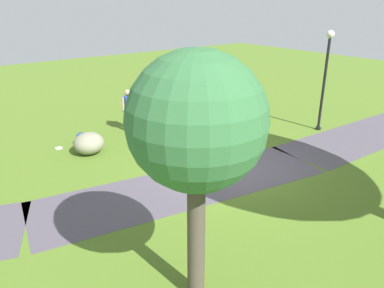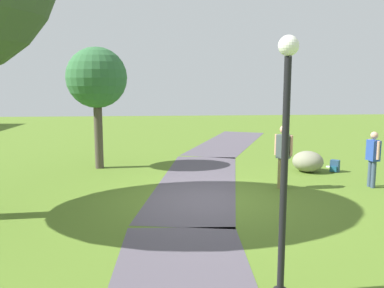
{
  "view_description": "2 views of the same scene",
  "coord_description": "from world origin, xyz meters",
  "px_view_note": "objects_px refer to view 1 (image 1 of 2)",
  "views": [
    {
      "loc": [
        7.25,
        7.11,
        4.72
      ],
      "look_at": [
        1.54,
        -0.23,
        1.07
      ],
      "focal_mm": 34.76,
      "sensor_mm": 36.0,
      "label": 1
    },
    {
      "loc": [
        -10.6,
        1.1,
        3.14
      ],
      "look_at": [
        0.76,
        0.25,
        1.34
      ],
      "focal_mm": 39.98,
      "sensor_mm": 36.0,
      "label": 2
    }
  ],
  "objects_px": {
    "passerby_on_path": "(167,121)",
    "lawn_boulder": "(89,143)",
    "man_near_boulder": "(128,108)",
    "handbag_on_grass": "(196,112)",
    "young_tree_near_path": "(197,124)",
    "lamp_post": "(326,71)",
    "spare_backpack_on_lawn": "(216,106)",
    "woman_with_handbag": "(191,87)",
    "backpack_by_boulder": "(81,139)",
    "frisbee_on_grass": "(59,148)"
  },
  "relations": [
    {
      "from": "passerby_on_path",
      "to": "lawn_boulder",
      "type": "bearing_deg",
      "value": -35.04
    },
    {
      "from": "man_near_boulder",
      "to": "handbag_on_grass",
      "type": "height_order",
      "value": "man_near_boulder"
    },
    {
      "from": "young_tree_near_path",
      "to": "lamp_post",
      "type": "xyz_separation_m",
      "value": [
        -9.07,
        -3.83,
        -0.8
      ]
    },
    {
      "from": "lawn_boulder",
      "to": "spare_backpack_on_lawn",
      "type": "bearing_deg",
      "value": -169.37
    },
    {
      "from": "young_tree_near_path",
      "to": "woman_with_handbag",
      "type": "height_order",
      "value": "young_tree_near_path"
    },
    {
      "from": "man_near_boulder",
      "to": "handbag_on_grass",
      "type": "xyz_separation_m",
      "value": [
        -3.34,
        -0.11,
        -0.78
      ]
    },
    {
      "from": "woman_with_handbag",
      "to": "passerby_on_path",
      "type": "bearing_deg",
      "value": 43.36
    },
    {
      "from": "man_near_boulder",
      "to": "handbag_on_grass",
      "type": "distance_m",
      "value": 3.43
    },
    {
      "from": "handbag_on_grass",
      "to": "backpack_by_boulder",
      "type": "height_order",
      "value": "backpack_by_boulder"
    },
    {
      "from": "young_tree_near_path",
      "to": "lamp_post",
      "type": "distance_m",
      "value": 9.87
    },
    {
      "from": "young_tree_near_path",
      "to": "man_near_boulder",
      "type": "bearing_deg",
      "value": -111.65
    },
    {
      "from": "frisbee_on_grass",
      "to": "handbag_on_grass",
      "type": "bearing_deg",
      "value": -178.04
    },
    {
      "from": "spare_backpack_on_lawn",
      "to": "lamp_post",
      "type": "bearing_deg",
      "value": 107.19
    },
    {
      "from": "young_tree_near_path",
      "to": "handbag_on_grass",
      "type": "bearing_deg",
      "value": -128.53
    },
    {
      "from": "handbag_on_grass",
      "to": "frisbee_on_grass",
      "type": "relative_size",
      "value": 1.57
    },
    {
      "from": "lamp_post",
      "to": "backpack_by_boulder",
      "type": "distance_m",
      "value": 9.09
    },
    {
      "from": "lawn_boulder",
      "to": "young_tree_near_path",
      "type": "bearing_deg",
      "value": 80.87
    },
    {
      "from": "young_tree_near_path",
      "to": "lamp_post",
      "type": "relative_size",
      "value": 1.12
    },
    {
      "from": "young_tree_near_path",
      "to": "passerby_on_path",
      "type": "distance_m",
      "value": 6.71
    },
    {
      "from": "lamp_post",
      "to": "man_near_boulder",
      "type": "relative_size",
      "value": 2.3
    },
    {
      "from": "lawn_boulder",
      "to": "backpack_by_boulder",
      "type": "bearing_deg",
      "value": -95.74
    },
    {
      "from": "woman_with_handbag",
      "to": "man_near_boulder",
      "type": "xyz_separation_m",
      "value": [
        3.68,
        0.9,
        -0.09
      ]
    },
    {
      "from": "young_tree_near_path",
      "to": "spare_backpack_on_lawn",
      "type": "height_order",
      "value": "young_tree_near_path"
    },
    {
      "from": "spare_backpack_on_lawn",
      "to": "frisbee_on_grass",
      "type": "relative_size",
      "value": 1.64
    },
    {
      "from": "lamp_post",
      "to": "handbag_on_grass",
      "type": "distance_m",
      "value": 5.51
    },
    {
      "from": "woman_with_handbag",
      "to": "passerby_on_path",
      "type": "xyz_separation_m",
      "value": [
        3.7,
        3.5,
        0.05
      ]
    },
    {
      "from": "man_near_boulder",
      "to": "passerby_on_path",
      "type": "distance_m",
      "value": 2.6
    },
    {
      "from": "lamp_post",
      "to": "handbag_on_grass",
      "type": "relative_size",
      "value": 9.6
    },
    {
      "from": "handbag_on_grass",
      "to": "backpack_by_boulder",
      "type": "distance_m",
      "value": 5.36
    },
    {
      "from": "lamp_post",
      "to": "handbag_on_grass",
      "type": "height_order",
      "value": "lamp_post"
    },
    {
      "from": "backpack_by_boulder",
      "to": "spare_backpack_on_lawn",
      "type": "bearing_deg",
      "value": -177.0
    },
    {
      "from": "young_tree_near_path",
      "to": "handbag_on_grass",
      "type": "relative_size",
      "value": 10.76
    },
    {
      "from": "handbag_on_grass",
      "to": "woman_with_handbag",
      "type": "bearing_deg",
      "value": -113.15
    },
    {
      "from": "young_tree_near_path",
      "to": "frisbee_on_grass",
      "type": "distance_m",
      "value": 8.62
    },
    {
      "from": "woman_with_handbag",
      "to": "lamp_post",
      "type": "bearing_deg",
      "value": 112.46
    },
    {
      "from": "lawn_boulder",
      "to": "man_near_boulder",
      "type": "bearing_deg",
      "value": -151.67
    },
    {
      "from": "lawn_boulder",
      "to": "handbag_on_grass",
      "type": "height_order",
      "value": "lawn_boulder"
    },
    {
      "from": "woman_with_handbag",
      "to": "frisbee_on_grass",
      "type": "xyz_separation_m",
      "value": [
        6.45,
        1.0,
        -1.01
      ]
    },
    {
      "from": "young_tree_near_path",
      "to": "woman_with_handbag",
      "type": "relative_size",
      "value": 2.37
    },
    {
      "from": "spare_backpack_on_lawn",
      "to": "frisbee_on_grass",
      "type": "height_order",
      "value": "spare_backpack_on_lawn"
    },
    {
      "from": "lamp_post",
      "to": "passerby_on_path",
      "type": "bearing_deg",
      "value": -16.38
    },
    {
      "from": "young_tree_near_path",
      "to": "lawn_boulder",
      "type": "xyz_separation_m",
      "value": [
        -1.13,
        -7.01,
        -2.72
      ]
    },
    {
      "from": "lamp_post",
      "to": "spare_backpack_on_lawn",
      "type": "relative_size",
      "value": 9.22
    },
    {
      "from": "lamp_post",
      "to": "backpack_by_boulder",
      "type": "height_order",
      "value": "lamp_post"
    },
    {
      "from": "woman_with_handbag",
      "to": "man_near_boulder",
      "type": "distance_m",
      "value": 3.79
    },
    {
      "from": "lamp_post",
      "to": "woman_with_handbag",
      "type": "distance_m",
      "value": 5.79
    },
    {
      "from": "woman_with_handbag",
      "to": "young_tree_near_path",
      "type": "bearing_deg",
      "value": 52.63
    },
    {
      "from": "passerby_on_path",
      "to": "young_tree_near_path",
      "type": "bearing_deg",
      "value": 59.98
    },
    {
      "from": "passerby_on_path",
      "to": "handbag_on_grass",
      "type": "relative_size",
      "value": 4.71
    },
    {
      "from": "man_near_boulder",
      "to": "passerby_on_path",
      "type": "relative_size",
      "value": 0.89
    }
  ]
}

